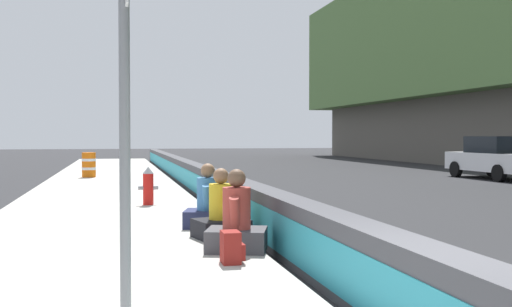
{
  "coord_description": "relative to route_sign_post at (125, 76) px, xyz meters",
  "views": [
    {
      "loc": [
        -4.15,
        2.41,
        1.73
      ],
      "look_at": [
        10.7,
        -0.93,
        1.29
      ],
      "focal_mm": 43.76,
      "sensor_mm": 36.0,
      "label": 1
    }
  ],
  "objects": [
    {
      "name": "route_sign_post",
      "position": [
        0.0,
        0.0,
        0.0
      ],
      "size": [
        0.44,
        0.09,
        3.6
      ],
      "color": "gray",
      "rests_on": "sidewalk_strip"
    },
    {
      "name": "fire_hydrant",
      "position": [
        9.32,
        -0.64,
        -1.62
      ],
      "size": [
        0.26,
        0.46,
        0.88
      ],
      "color": "red",
      "rests_on": "sidewalk_strip"
    },
    {
      "name": "seated_person_foreground",
      "position": [
        3.26,
        -1.54,
        -1.72
      ],
      "size": [
        0.9,
        0.98,
        1.13
      ],
      "color": "#424247",
      "rests_on": "sidewalk_strip"
    },
    {
      "name": "seated_person_middle",
      "position": [
        4.37,
        -1.51,
        -1.73
      ],
      "size": [
        0.83,
        0.91,
        1.09
      ],
      "color": "black",
      "rests_on": "sidewalk_strip"
    },
    {
      "name": "seated_person_rear",
      "position": [
        5.55,
        -1.48,
        -1.72
      ],
      "size": [
        0.85,
        0.94,
        1.11
      ],
      "color": "#23284C",
      "rests_on": "sidewalk_strip"
    },
    {
      "name": "backpack",
      "position": [
        2.44,
        -1.32,
        -1.88
      ],
      "size": [
        0.32,
        0.28,
        0.4
      ],
      "color": "maroon",
      "rests_on": "sidewalk_strip"
    },
    {
      "name": "construction_barrel",
      "position": [
        19.51,
        1.1,
        -1.59
      ],
      "size": [
        0.54,
        0.54,
        0.95
      ],
      "color": "orange",
      "rests_on": "sidewalk_strip"
    },
    {
      "name": "parked_car_fourth",
      "position": [
        16.91,
        -14.68,
        -1.35
      ],
      "size": [
        4.55,
        2.05,
        1.71
      ],
      "color": "silver",
      "rests_on": "ground_plane"
    }
  ]
}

